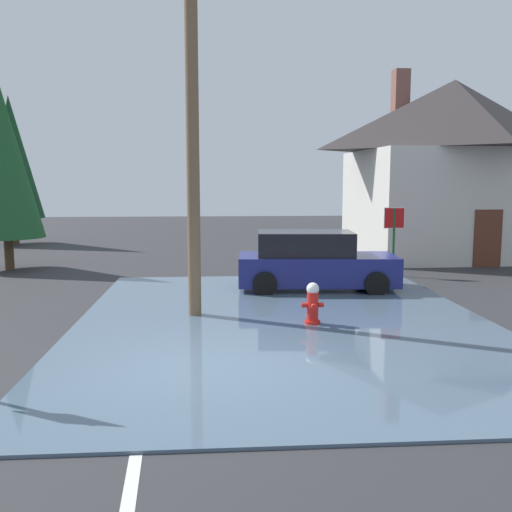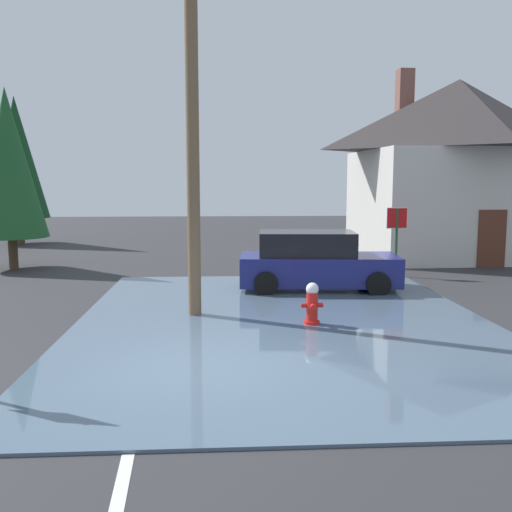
# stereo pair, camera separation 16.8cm
# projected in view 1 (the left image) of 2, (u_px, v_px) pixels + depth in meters

# --- Properties ---
(ground_plane) EXTENTS (80.00, 80.00, 0.10)m
(ground_plane) POSITION_uv_depth(u_px,v_px,m) (196.00, 372.00, 9.11)
(ground_plane) COLOR #2D2D30
(flood_puddle) EXTENTS (8.70, 11.50, 0.05)m
(flood_puddle) POSITION_uv_depth(u_px,v_px,m) (284.00, 321.00, 12.11)
(flood_puddle) COLOR #4C6075
(flood_puddle) RESTS_ON ground
(lane_stop_bar) EXTENTS (3.66, 0.56, 0.01)m
(lane_stop_bar) POSITION_uv_depth(u_px,v_px,m) (130.00, 425.00, 7.02)
(lane_stop_bar) COLOR silver
(lane_stop_bar) RESTS_ON ground
(fire_hydrant) EXTENTS (0.46, 0.39, 0.91)m
(fire_hydrant) POSITION_uv_depth(u_px,v_px,m) (313.00, 305.00, 11.79)
(fire_hydrant) COLOR red
(fire_hydrant) RESTS_ON ground
(utility_pole) EXTENTS (1.60, 0.28, 8.21)m
(utility_pole) POSITION_uv_depth(u_px,v_px,m) (192.00, 119.00, 12.09)
(utility_pole) COLOR brown
(utility_pole) RESTS_ON ground
(stop_sign_far) EXTENTS (0.65, 0.08, 2.16)m
(stop_sign_far) POSITION_uv_depth(u_px,v_px,m) (394.00, 228.00, 17.87)
(stop_sign_far) COLOR #1E4C28
(stop_sign_far) RESTS_ON ground
(house) EXTENTS (7.94, 6.79, 7.40)m
(house) POSITION_uv_depth(u_px,v_px,m) (452.00, 166.00, 22.47)
(house) COLOR beige
(house) RESTS_ON ground
(parked_car) EXTENTS (4.40, 2.24, 1.61)m
(parked_car) POSITION_uv_depth(u_px,v_px,m) (314.00, 262.00, 15.67)
(parked_car) COLOR navy
(parked_car) RESTS_ON ground
(pine_tree_tall_left) EXTENTS (2.42, 2.42, 6.05)m
(pine_tree_tall_left) POSITION_uv_depth(u_px,v_px,m) (4.00, 163.00, 18.91)
(pine_tree_tall_left) COLOR #4C3823
(pine_tree_tall_left) RESTS_ON ground
(pine_tree_mid_left) EXTENTS (2.77, 2.77, 6.91)m
(pine_tree_mid_left) POSITION_uv_depth(u_px,v_px,m) (11.00, 157.00, 26.67)
(pine_tree_mid_left) COLOR #4C3823
(pine_tree_mid_left) RESTS_ON ground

